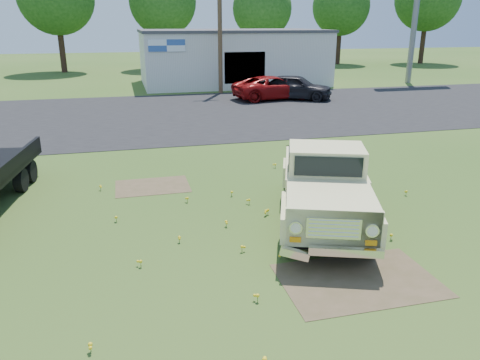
{
  "coord_description": "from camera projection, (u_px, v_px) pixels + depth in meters",
  "views": [
    {
      "loc": [
        -2.67,
        -10.16,
        4.78
      ],
      "look_at": [
        0.12,
        1.0,
        0.85
      ],
      "focal_mm": 35.0,
      "sensor_mm": 36.0,
      "label": 1
    }
  ],
  "objects": [
    {
      "name": "treeline_f",
      "position": [
        341.0,
        7.0,
        52.61
      ],
      "size": [
        6.4,
        6.4,
        9.52
      ],
      "color": "#352118",
      "rests_on": "ground"
    },
    {
      "name": "vintage_pickup_truck",
      "position": [
        325.0,
        185.0,
        11.38
      ],
      "size": [
        3.84,
        5.83,
        1.97
      ],
      "primitive_type": null,
      "rotation": [
        0.0,
        0.0,
        -0.35
      ],
      "color": "beige",
      "rests_on": "ground"
    },
    {
      "name": "dirt_patch_b",
      "position": [
        153.0,
        186.0,
        14.24
      ],
      "size": [
        2.2,
        1.6,
        0.01
      ],
      "primitive_type": "cube",
      "color": "#4B4128",
      "rests_on": "ground"
    },
    {
      "name": "dark_sedan",
      "position": [
        295.0,
        87.0,
        29.75
      ],
      "size": [
        4.91,
        3.86,
        1.56
      ],
      "primitive_type": "imported",
      "rotation": [
        0.0,
        0.0,
        1.06
      ],
      "color": "black",
      "rests_on": "ground"
    },
    {
      "name": "utility_pole_mid",
      "position": [
        220.0,
        24.0,
        31.12
      ],
      "size": [
        1.6,
        0.3,
        9.0
      ],
      "color": "#4F3E24",
      "rests_on": "ground"
    },
    {
      "name": "ground",
      "position": [
        245.0,
        226.0,
        11.48
      ],
      "size": [
        140.0,
        140.0,
        0.0
      ],
      "primitive_type": "plane",
      "color": "#2C4D19",
      "rests_on": "ground"
    },
    {
      "name": "treeline_d",
      "position": [
        163.0,
        2.0,
        46.99
      ],
      "size": [
        6.72,
        6.72,
        10.0
      ],
      "color": "#352118",
      "rests_on": "ground"
    },
    {
      "name": "treeline_e",
      "position": [
        262.0,
        9.0,
        48.12
      ],
      "size": [
        6.08,
        6.08,
        9.04
      ],
      "color": "#352118",
      "rests_on": "ground"
    },
    {
      "name": "dirt_patch_a",
      "position": [
        359.0,
        280.0,
        9.07
      ],
      "size": [
        3.0,
        2.0,
        0.01
      ],
      "primitive_type": "cube",
      "color": "#4B4128",
      "rests_on": "ground"
    },
    {
      "name": "asphalt_lot",
      "position": [
        175.0,
        114.0,
        25.26
      ],
      "size": [
        90.0,
        14.0,
        0.02
      ],
      "primitive_type": "cube",
      "color": "black",
      "rests_on": "ground"
    },
    {
      "name": "commercial_building",
      "position": [
        232.0,
        57.0,
        36.97
      ],
      "size": [
        14.2,
        8.2,
        4.15
      ],
      "color": "silver",
      "rests_on": "ground"
    },
    {
      "name": "red_pickup",
      "position": [
        273.0,
        88.0,
        29.86
      ],
      "size": [
        5.51,
        3.18,
        1.45
      ],
      "primitive_type": "imported",
      "rotation": [
        0.0,
        0.0,
        1.73
      ],
      "color": "maroon",
      "rests_on": "ground"
    }
  ]
}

